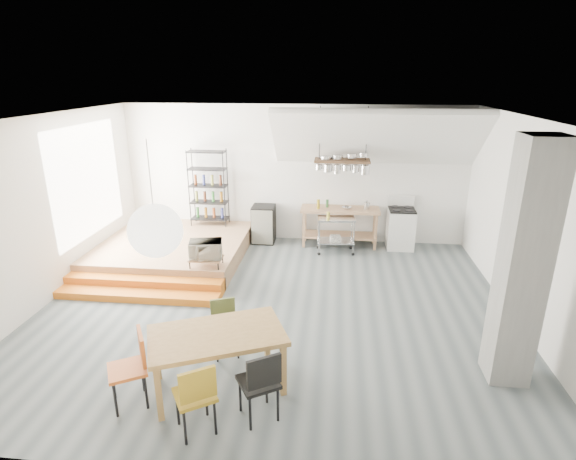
# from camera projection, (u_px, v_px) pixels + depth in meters

# --- Properties ---
(floor) EXTENTS (8.00, 8.00, 0.00)m
(floor) POSITION_uv_depth(u_px,v_px,m) (275.00, 308.00, 7.78)
(floor) COLOR #4D5759
(floor) RESTS_ON ground
(wall_back) EXTENTS (8.00, 0.04, 3.20)m
(wall_back) POSITION_uv_depth(u_px,v_px,m) (294.00, 174.00, 10.54)
(wall_back) COLOR silver
(wall_back) RESTS_ON ground
(wall_left) EXTENTS (0.04, 7.00, 3.20)m
(wall_left) POSITION_uv_depth(u_px,v_px,m) (42.00, 212.00, 7.66)
(wall_left) COLOR silver
(wall_left) RESTS_ON ground
(wall_right) EXTENTS (0.04, 7.00, 3.20)m
(wall_right) POSITION_uv_depth(u_px,v_px,m) (533.00, 229.00, 6.85)
(wall_right) COLOR silver
(wall_right) RESTS_ON ground
(ceiling) EXTENTS (8.00, 7.00, 0.02)m
(ceiling) POSITION_uv_depth(u_px,v_px,m) (273.00, 118.00, 6.73)
(ceiling) COLOR white
(ceiling) RESTS_ON wall_back
(slope_ceiling) EXTENTS (4.40, 1.44, 1.32)m
(slope_ceiling) POSITION_uv_depth(u_px,v_px,m) (376.00, 138.00, 9.48)
(slope_ceiling) COLOR white
(slope_ceiling) RESTS_ON wall_back
(window_pane) EXTENTS (0.02, 2.50, 2.20)m
(window_pane) POSITION_uv_depth(u_px,v_px,m) (88.00, 181.00, 9.00)
(window_pane) COLOR white
(window_pane) RESTS_ON wall_left
(platform) EXTENTS (3.00, 3.00, 0.40)m
(platform) POSITION_uv_depth(u_px,v_px,m) (174.00, 249.00, 9.85)
(platform) COLOR #A17550
(platform) RESTS_ON ground
(step_lower) EXTENTS (3.00, 0.35, 0.13)m
(step_lower) POSITION_uv_depth(u_px,v_px,m) (137.00, 296.00, 8.06)
(step_lower) COLOR orange
(step_lower) RESTS_ON ground
(step_upper) EXTENTS (3.00, 0.35, 0.27)m
(step_upper) POSITION_uv_depth(u_px,v_px,m) (145.00, 284.00, 8.37)
(step_upper) COLOR orange
(step_upper) RESTS_ON ground
(concrete_column) EXTENTS (0.50, 0.50, 3.20)m
(concrete_column) POSITION_uv_depth(u_px,v_px,m) (523.00, 266.00, 5.51)
(concrete_column) COLOR slate
(concrete_column) RESTS_ON ground
(kitchen_counter) EXTENTS (1.80, 0.60, 0.91)m
(kitchen_counter) POSITION_uv_depth(u_px,v_px,m) (340.00, 220.00, 10.42)
(kitchen_counter) COLOR #A17550
(kitchen_counter) RESTS_ON ground
(stove) EXTENTS (0.60, 0.60, 1.18)m
(stove) POSITION_uv_depth(u_px,v_px,m) (400.00, 228.00, 10.33)
(stove) COLOR white
(stove) RESTS_ON ground
(pot_rack) EXTENTS (1.20, 0.50, 1.43)m
(pot_rack) POSITION_uv_depth(u_px,v_px,m) (343.00, 164.00, 9.76)
(pot_rack) COLOR #3C2418
(pot_rack) RESTS_ON ceiling
(wire_shelving) EXTENTS (0.88, 0.38, 1.80)m
(wire_shelving) POSITION_uv_depth(u_px,v_px,m) (208.00, 187.00, 10.55)
(wire_shelving) COLOR black
(wire_shelving) RESTS_ON platform
(microwave_shelf) EXTENTS (0.60, 0.40, 0.16)m
(microwave_shelf) POSITION_uv_depth(u_px,v_px,m) (206.00, 258.00, 8.45)
(microwave_shelf) COLOR #A17550
(microwave_shelf) RESTS_ON platform
(paper_lantern) EXTENTS (0.60, 0.60, 0.60)m
(paper_lantern) POSITION_uv_depth(u_px,v_px,m) (155.00, 231.00, 4.94)
(paper_lantern) COLOR white
(paper_lantern) RESTS_ON ceiling
(dining_table) EXTENTS (1.89, 1.51, 0.79)m
(dining_table) POSITION_uv_depth(u_px,v_px,m) (217.00, 339.00, 5.60)
(dining_table) COLOR olive
(dining_table) RESTS_ON ground
(chair_mustard) EXTENTS (0.58, 0.58, 0.92)m
(chair_mustard) POSITION_uv_depth(u_px,v_px,m) (196.00, 393.00, 4.87)
(chair_mustard) COLOR #A4801C
(chair_mustard) RESTS_ON ground
(chair_black) EXTENTS (0.58, 0.58, 0.93)m
(chair_black) POSITION_uv_depth(u_px,v_px,m) (261.00, 380.00, 5.07)
(chair_black) COLOR black
(chair_black) RESTS_ON ground
(chair_olive) EXTENTS (0.48, 0.48, 0.81)m
(chair_olive) POSITION_uv_depth(u_px,v_px,m) (224.00, 322.00, 6.39)
(chair_olive) COLOR #505A2A
(chair_olive) RESTS_ON ground
(chair_red) EXTENTS (0.59, 0.59, 0.95)m
(chair_red) POSITION_uv_depth(u_px,v_px,m) (133.00, 362.00, 5.37)
(chair_red) COLOR #C2551B
(chair_red) RESTS_ON ground
(rolling_cart) EXTENTS (0.87, 0.54, 0.81)m
(rolling_cart) POSITION_uv_depth(u_px,v_px,m) (336.00, 230.00, 10.04)
(rolling_cart) COLOR silver
(rolling_cart) RESTS_ON ground
(mini_fridge) EXTENTS (0.53, 0.53, 0.89)m
(mini_fridge) POSITION_uv_depth(u_px,v_px,m) (264.00, 224.00, 10.71)
(mini_fridge) COLOR black
(mini_fridge) RESTS_ON ground
(microwave) EXTENTS (0.67, 0.52, 0.33)m
(microwave) POSITION_uv_depth(u_px,v_px,m) (206.00, 249.00, 8.39)
(microwave) COLOR beige
(microwave) RESTS_ON microwave_shelf
(bowl) EXTENTS (0.28, 0.28, 0.05)m
(bowl) POSITION_uv_depth(u_px,v_px,m) (347.00, 208.00, 10.26)
(bowl) COLOR silver
(bowl) RESTS_ON kitchen_counter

